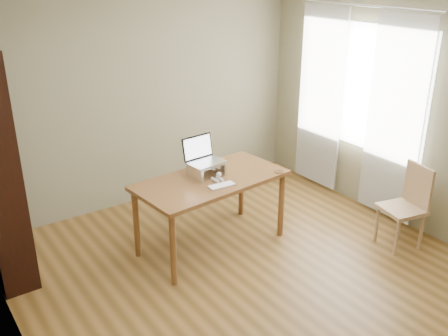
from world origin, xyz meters
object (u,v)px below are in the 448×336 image
Objects in this scene: keyboard at (222,186)px; chair at (406,203)px; laptop at (203,155)px; desk at (211,187)px; cat at (206,168)px.

chair is at bearing -23.91° from keyboard.
chair is at bearing -42.06° from laptop.
desk is 4.20× the size of laptop.
keyboard is at bearing -98.00° from cat.
laptop is 0.43× the size of chair.
keyboard is 1.90m from chair.
keyboard is at bearing -101.80° from desk.
keyboard is 0.32× the size of chair.
cat reaches higher than desk.
keyboard is 0.34m from cat.
laptop is at bearing 109.96° from cat.
chair reaches higher than desk.
desk is at bearing 87.02° from keyboard.
keyboard is (-0.03, -0.36, -0.18)m from laptop.
desk is at bearing 159.13° from chair.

